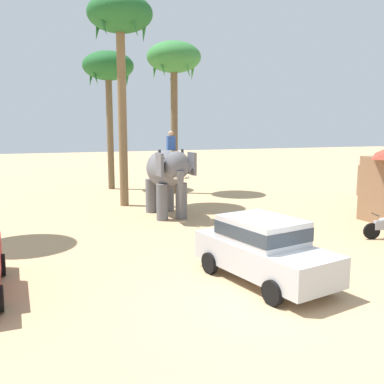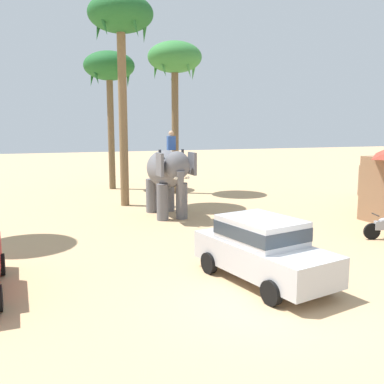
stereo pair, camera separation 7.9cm
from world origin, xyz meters
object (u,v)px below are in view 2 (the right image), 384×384
object	(u,v)px
elephant_with_mahout	(167,173)
palm_tree_near_hut	(175,62)
palm_tree_far_back	(109,70)
palm_tree_behind_elephant	(121,23)
car_sedan_foreground	(262,247)

from	to	relation	value
elephant_with_mahout	palm_tree_near_hut	xyz separation A→B (m)	(2.43, 6.50, 5.81)
elephant_with_mahout	palm_tree_far_back	bearing A→B (deg)	95.69
elephant_with_mahout	palm_tree_far_back	world-z (taller)	palm_tree_far_back
palm_tree_behind_elephant	elephant_with_mahout	bearing A→B (deg)	-68.55
elephant_with_mahout	palm_tree_near_hut	bearing A→B (deg)	69.51
elephant_with_mahout	palm_tree_far_back	distance (m)	11.06
car_sedan_foreground	palm_tree_far_back	xyz separation A→B (m)	(-0.95, 18.28, 6.62)
car_sedan_foreground	palm_tree_far_back	size ratio (longest dim) A/B	0.50
elephant_with_mahout	palm_tree_far_back	xyz separation A→B (m)	(-0.95, 9.52, 5.56)
car_sedan_foreground	palm_tree_near_hut	world-z (taller)	palm_tree_near_hut
palm_tree_behind_elephant	palm_tree_far_back	size ratio (longest dim) A/B	1.19
car_sedan_foreground	palm_tree_behind_elephant	bearing A→B (deg)	96.22
car_sedan_foreground	palm_tree_near_hut	bearing A→B (deg)	80.98
palm_tree_behind_elephant	palm_tree_far_back	xyz separation A→B (m)	(0.37, 6.17, -1.52)
elephant_with_mahout	palm_tree_near_hut	distance (m)	9.05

